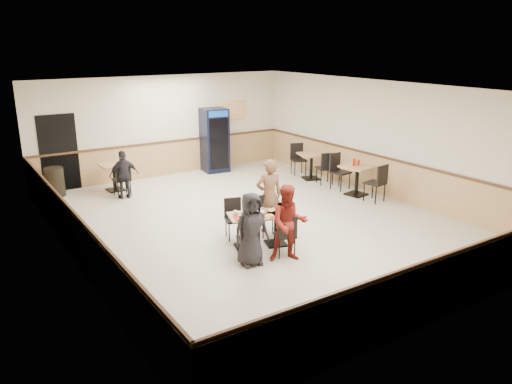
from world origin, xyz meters
TOP-DOWN VIEW (x-y plane):
  - ground at (0.00, 0.00)m, footprint 10.00×10.00m
  - room_shell at (1.78, 2.55)m, footprint 10.00×10.00m
  - main_table at (-0.67, -1.23)m, footprint 1.40×0.98m
  - main_chairs at (-0.71, -1.22)m, footprint 1.51×1.75m
  - diner_woman_left at (-1.29, -1.84)m, footprint 0.72×0.51m
  - diner_woman_right at (-0.60, -2.06)m, footprint 0.88×0.81m
  - diner_man_opposite at (-0.05, -0.62)m, footprint 0.66×0.53m
  - lone_diner at (-1.88, 3.36)m, footprint 0.77×0.39m
  - tabletop_clutter at (-0.62, -1.30)m, footprint 1.17×0.70m
  - side_table_near at (3.39, 0.27)m, footprint 0.85×0.85m
  - side_table_near_chair_south at (3.39, -0.38)m, footprint 0.53×0.53m
  - side_table_near_chair_north at (3.39, 0.91)m, footprint 0.53×0.53m
  - side_table_far at (3.39, 2.18)m, footprint 0.91×0.91m
  - side_table_far_chair_south at (3.39, 1.57)m, footprint 0.57×0.57m
  - side_table_far_chair_north at (3.39, 2.80)m, footprint 0.57×0.57m
  - condiment_caddy at (3.36, 0.32)m, footprint 0.23×0.06m
  - back_table at (-1.88, 4.20)m, footprint 0.72×0.72m
  - back_table_chair_lone at (-1.88, 3.61)m, footprint 0.45×0.45m
  - pepsi_cooler at (1.45, 4.59)m, footprint 0.83×0.83m
  - trash_bin at (-3.38, 4.55)m, footprint 0.49×0.49m

SIDE VIEW (x-z plane):
  - ground at x=0.00m, z-range 0.00..0.00m
  - trash_bin at x=-3.38m, z-range 0.00..0.77m
  - main_chairs at x=-0.71m, z-range 0.00..0.86m
  - main_table at x=-0.67m, z-range 0.11..0.79m
  - back_table_chair_lone at x=-1.88m, z-range 0.00..0.94m
  - side_table_far_chair_south at x=3.39m, z-range 0.00..0.97m
  - side_table_far_chair_north at x=3.39m, z-range 0.00..0.97m
  - back_table at x=-1.88m, z-range 0.12..0.86m
  - side_table_near_chair_south at x=3.39m, z-range 0.00..1.02m
  - side_table_near_chair_north at x=3.39m, z-range 0.00..1.02m
  - side_table_far at x=3.39m, z-range 0.13..0.90m
  - side_table_near at x=3.39m, z-range 0.13..0.94m
  - room_shell at x=1.78m, z-range -4.42..5.58m
  - lone_diner at x=-1.88m, z-range 0.00..1.27m
  - diner_woman_left at x=-1.29m, z-range 0.00..1.38m
  - tabletop_clutter at x=-0.62m, z-range 0.64..0.76m
  - diner_woman_right at x=-0.60m, z-range 0.00..1.46m
  - diner_man_opposite at x=-0.05m, z-range 0.00..1.59m
  - condiment_caddy at x=3.36m, z-range 0.79..0.99m
  - pepsi_cooler at x=1.45m, z-range 0.00..1.98m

